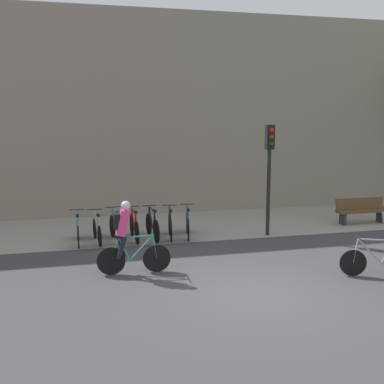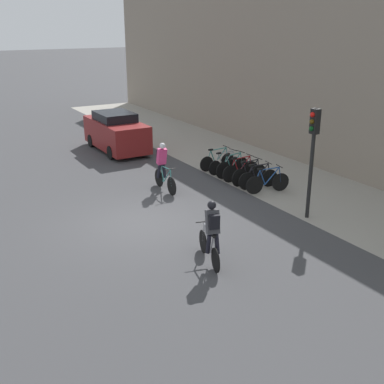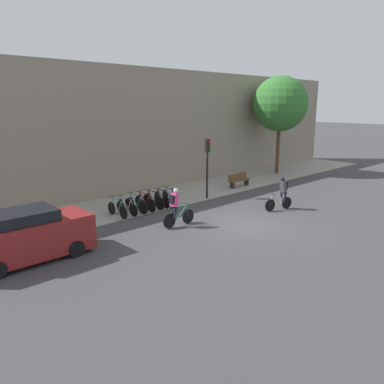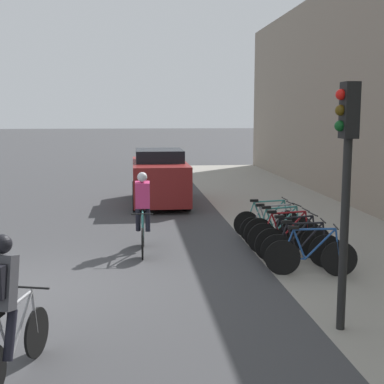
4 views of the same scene
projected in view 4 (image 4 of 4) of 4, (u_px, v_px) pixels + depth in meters
name	position (u px, v px, depth m)	size (l,w,h in m)	color
ground	(29.00, 290.00, 9.35)	(200.00, 200.00, 0.00)	#3D3D3F
cyclist_pink	(143.00, 209.00, 11.91)	(1.77, 0.46, 1.78)	black
cyclist_grey	(5.00, 306.00, 5.93)	(1.70, 0.62, 1.76)	black
parked_bike_0	(267.00, 221.00, 13.41)	(0.46, 1.70, 0.96)	black
parked_bike_1	(273.00, 226.00, 12.86)	(0.46, 1.64, 0.94)	black
parked_bike_2	(279.00, 229.00, 12.31)	(0.46, 1.71, 0.99)	black
parked_bike_3	(286.00, 235.00, 11.76)	(0.46, 1.73, 0.98)	black
parked_bike_4	(293.00, 241.00, 11.21)	(0.46, 1.69, 0.98)	black
parked_bike_5	(301.00, 248.00, 10.67)	(0.46, 1.63, 0.97)	black
parked_bike_6	(311.00, 255.00, 10.12)	(0.50, 1.71, 0.98)	black
traffic_light_pole	(346.00, 161.00, 7.31)	(0.26, 0.30, 3.48)	black
parked_car	(159.00, 178.00, 18.12)	(4.30, 1.84, 1.85)	maroon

